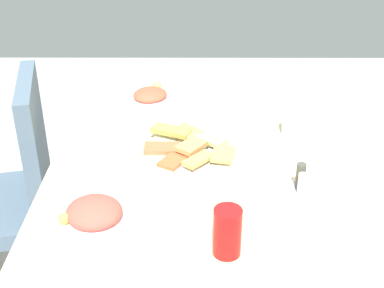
% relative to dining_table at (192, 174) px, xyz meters
% --- Properties ---
extents(dining_table, '(1.21, 0.85, 0.75)m').
position_rel_dining_table_xyz_m(dining_table, '(0.00, 0.00, 0.00)').
color(dining_table, beige).
rests_on(dining_table, ground_plane).
extents(dining_chair, '(0.50, 0.50, 0.92)m').
position_rel_dining_table_xyz_m(dining_chair, '(0.15, 0.65, -0.15)').
color(dining_chair, '#4B5F71').
rests_on(dining_chair, ground_plane).
extents(pide_platter, '(0.32, 0.30, 0.04)m').
position_rel_dining_table_xyz_m(pide_platter, '(-0.01, 0.00, 0.09)').
color(pide_platter, white).
rests_on(pide_platter, dining_table).
extents(salad_plate_greens, '(0.21, 0.21, 0.04)m').
position_rel_dining_table_xyz_m(salad_plate_greens, '(0.40, 0.16, 0.10)').
color(salad_plate_greens, white).
rests_on(salad_plate_greens, dining_table).
extents(salad_plate_rice, '(0.22, 0.22, 0.06)m').
position_rel_dining_table_xyz_m(salad_plate_rice, '(-0.35, 0.25, 0.10)').
color(salad_plate_rice, white).
rests_on(salad_plate_rice, dining_table).
extents(soda_can, '(0.09, 0.09, 0.12)m').
position_rel_dining_table_xyz_m(soda_can, '(-0.47, -0.08, 0.14)').
color(soda_can, red).
rests_on(soda_can, dining_table).
extents(drinking_glass, '(0.07, 0.07, 0.10)m').
position_rel_dining_table_xyz_m(drinking_glass, '(0.11, -0.33, 0.13)').
color(drinking_glass, silver).
rests_on(drinking_glass, dining_table).
extents(paper_napkin, '(0.18, 0.18, 0.00)m').
position_rel_dining_table_xyz_m(paper_napkin, '(0.20, -0.18, 0.08)').
color(paper_napkin, white).
rests_on(paper_napkin, dining_table).
extents(fork, '(0.17, 0.05, 0.00)m').
position_rel_dining_table_xyz_m(fork, '(0.20, -0.20, 0.09)').
color(fork, silver).
rests_on(fork, paper_napkin).
extents(spoon, '(0.16, 0.06, 0.00)m').
position_rel_dining_table_xyz_m(spoon, '(0.20, -0.16, 0.09)').
color(spoon, silver).
rests_on(spoon, paper_napkin).
extents(condiment_caddy, '(0.11, 0.11, 0.09)m').
position_rel_dining_table_xyz_m(condiment_caddy, '(-0.23, -0.30, 0.11)').
color(condiment_caddy, '#B2B2B7').
rests_on(condiment_caddy, dining_table).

